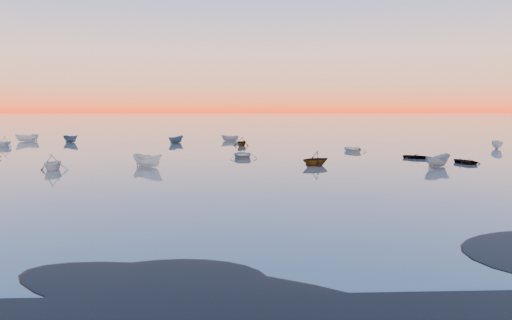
{
  "coord_description": "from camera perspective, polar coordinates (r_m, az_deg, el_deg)",
  "views": [
    {
      "loc": [
        -3.04,
        -19.52,
        6.51
      ],
      "look_at": [
        -1.0,
        28.0,
        1.32
      ],
      "focal_mm": 35.0,
      "sensor_mm": 36.0,
      "label": 1
    }
  ],
  "objects": [
    {
      "name": "ground",
      "position": [
        119.74,
        -1.0,
        3.12
      ],
      "size": [
        600.0,
        600.0,
        0.0
      ],
      "primitive_type": "plane",
      "color": "#6A6258",
      "rests_on": "ground"
    },
    {
      "name": "mud_lobes",
      "position": [
        19.86,
        6.66,
        -12.92
      ],
      "size": [
        140.0,
        6.0,
        0.07
      ],
      "primitive_type": null,
      "color": "black",
      "rests_on": "ground"
    },
    {
      "name": "moored_fleet",
      "position": [
        72.88,
        -0.05,
        1.11
      ],
      "size": [
        124.0,
        58.0,
        1.2
      ],
      "primitive_type": null,
      "color": "silver",
      "rests_on": "ground"
    },
    {
      "name": "boat_near_center",
      "position": [
        56.3,
        20.02,
        -0.79
      ],
      "size": [
        3.71,
        4.17,
        1.37
      ],
      "primitive_type": "imported",
      "rotation": [
        0.0,
        0.0,
        2.21
      ],
      "color": "gray",
      "rests_on": "ground"
    }
  ]
}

